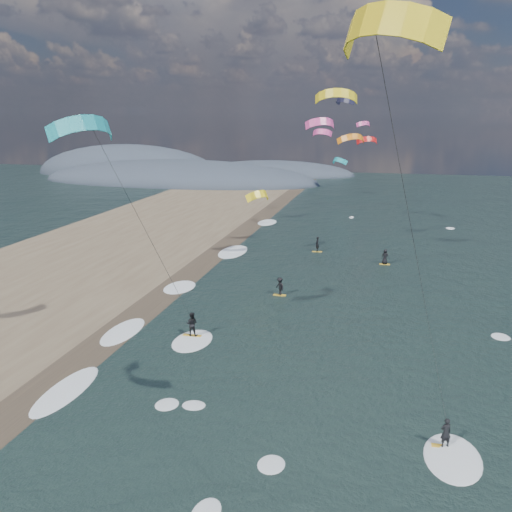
# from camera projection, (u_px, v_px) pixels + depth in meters

# --- Properties ---
(ground) EXTENTS (260.00, 260.00, 0.00)m
(ground) POSITION_uv_depth(u_px,v_px,m) (214.00, 483.00, 24.35)
(ground) COLOR black
(ground) RESTS_ON ground
(wet_sand_strip) EXTENTS (3.00, 240.00, 0.00)m
(wet_sand_strip) POSITION_uv_depth(u_px,v_px,m) (82.00, 359.00, 36.47)
(wet_sand_strip) COLOR #382D23
(wet_sand_strip) RESTS_ON ground
(coastal_hills) EXTENTS (80.00, 41.00, 15.00)m
(coastal_hills) POSITION_uv_depth(u_px,v_px,m) (171.00, 178.00, 136.10)
(coastal_hills) COLOR #3D4756
(coastal_hills) RESTS_ON ground
(kitesurfer_near_a) EXTENTS (7.55, 9.01, 19.04)m
(kitesurfer_near_a) POSITION_uv_depth(u_px,v_px,m) (397.00, 152.00, 19.65)
(kitesurfer_near_a) COLOR gold
(kitesurfer_near_a) RESTS_ON ground
(kitesurfer_near_b) EXTENTS (6.85, 9.33, 15.72)m
(kitesurfer_near_b) POSITION_uv_depth(u_px,v_px,m) (126.00, 198.00, 34.19)
(kitesurfer_near_b) COLOR gold
(kitesurfer_near_b) RESTS_ON ground
(far_kitesurfers) EXTENTS (9.75, 17.31, 1.71)m
(far_kitesurfers) POSITION_uv_depth(u_px,v_px,m) (324.00, 266.00, 55.33)
(far_kitesurfers) COLOR gold
(far_kitesurfers) RESTS_ON ground
(bg_kite_field) EXTENTS (12.55, 63.51, 11.35)m
(bg_kite_field) POSITION_uv_depth(u_px,v_px,m) (340.00, 133.00, 75.56)
(bg_kite_field) COLOR teal
(bg_kite_field) RESTS_ON ground
(shoreline_surf) EXTENTS (2.40, 79.40, 0.11)m
(shoreline_surf) POSITION_uv_depth(u_px,v_px,m) (132.00, 334.00, 40.68)
(shoreline_surf) COLOR white
(shoreline_surf) RESTS_ON ground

